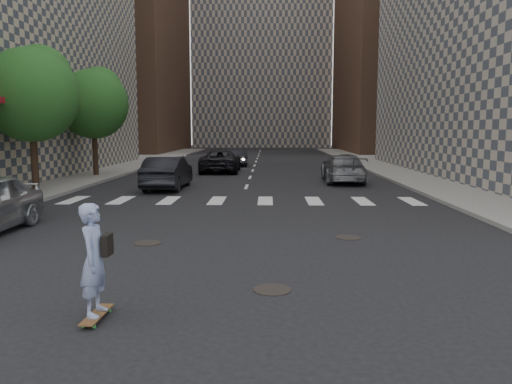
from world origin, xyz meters
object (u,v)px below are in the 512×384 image
tree_c (95,101)px  traffic_car_b (343,168)px  tree_b (33,91)px  traffic_car_c (221,161)px  traffic_car_a (168,173)px  skateboarder (95,259)px  traffic_car_e (237,158)px  traffic_car_d (345,162)px

tree_c → traffic_car_b: 15.48m
tree_b → traffic_car_c: tree_b is taller
traffic_car_a → tree_c: bearing=-46.9°
tree_b → skateboarder: tree_b is taller
traffic_car_e → traffic_car_a: bearing=74.8°
tree_c → traffic_car_d: 17.02m
traffic_car_c → traffic_car_e: size_ratio=1.35×
tree_c → traffic_car_d: (15.95, 4.39, -3.99)m
tree_c → traffic_car_b: size_ratio=1.24×
traffic_car_b → traffic_car_e: 13.87m
traffic_car_c → traffic_car_e: bearing=-97.7°
traffic_car_a → traffic_car_c: size_ratio=0.89×
tree_c → traffic_car_a: size_ratio=1.36×
skateboarder → traffic_car_c: (-0.62, 26.72, -0.20)m
skateboarder → traffic_car_d: size_ratio=0.48×
traffic_car_e → tree_c: bearing=43.1°
tree_b → traffic_car_a: (5.61, 1.86, -3.85)m
traffic_car_a → traffic_car_b: bearing=-159.1°
skateboarder → traffic_car_e: 32.53m
traffic_car_a → traffic_car_c: traffic_car_a is taller
traffic_car_b → traffic_car_c: bearing=-38.5°
traffic_car_d → traffic_car_e: traffic_car_e is taller
tree_b → skateboarder: 17.48m
tree_c → skateboarder: bearing=-71.1°
tree_b → traffic_car_c: 14.23m
skateboarder → traffic_car_d: 28.68m
traffic_car_b → traffic_car_d: (1.23, 7.17, -0.12)m
traffic_car_d → tree_b: bearing=45.3°
traffic_car_b → traffic_car_d: traffic_car_b is taller
tree_c → traffic_car_a: (5.61, -6.14, -3.85)m
tree_b → traffic_car_d: 20.59m
skateboarder → traffic_car_b: size_ratio=0.34×
traffic_car_b → traffic_car_c: 9.77m
tree_b → traffic_car_e: tree_b is taller
tree_c → skateboarder: tree_c is taller
traffic_car_a → traffic_car_c: bearing=-99.2°
skateboarder → traffic_car_c: 26.72m
traffic_car_a → traffic_car_e: size_ratio=1.20×
traffic_car_e → traffic_car_b: bearing=112.5°
tree_b → traffic_car_c: (7.31, 11.58, -3.89)m
skateboarder → traffic_car_b: skateboarder is taller
traffic_car_b → traffic_car_d: bearing=-97.6°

